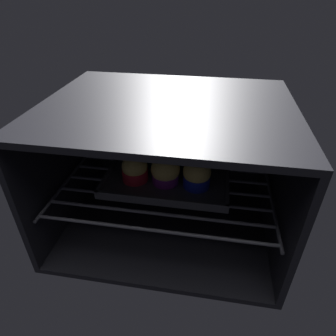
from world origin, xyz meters
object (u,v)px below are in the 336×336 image
Objects in this scene: muffin_row0_col1 at (165,171)px; muffin_row1_col2 at (200,158)px; baking_tray at (168,175)px; muffin_row1_col1 at (172,155)px; muffin_row0_col2 at (197,174)px; muffin_row1_col0 at (141,154)px; muffin_row0_col0 at (135,169)px.

muffin_row0_col1 reaches higher than muffin_row1_col2.
muffin_row1_col1 is at bearing 85.97° from baking_tray.
baking_tray is 9.93cm from muffin_row0_col2.
baking_tray is 4.28× the size of muffin_row1_col1.
muffin_row1_col0 is 1.01× the size of muffin_row1_col2.
muffin_row0_col2 is at bearing -47.34° from muffin_row1_col1.
muffin_row1_col0 is 16.51cm from muffin_row1_col2.
muffin_row0_col0 is 16.12cm from muffin_row0_col2.
muffin_row0_col2 is 1.10× the size of muffin_row1_col2.
muffin_row0_col2 is at bearing -0.67° from muffin_row0_col0.
muffin_row0_col0 is 0.98× the size of muffin_row1_col1.
muffin_row1_col0 is (-0.29, 7.65, -0.17)cm from muffin_row0_col0.
muffin_row1_col0 is (-16.41, 7.84, -0.46)cm from muffin_row0_col2.
muffin_row1_col2 is at bearing 89.43° from muffin_row0_col2.
muffin_row0_col0 is at bearing -152.86° from muffin_row1_col2.
muffin_row0_col2 is 8.51cm from muffin_row1_col2.
muffin_row0_col0 reaches higher than muffin_row1_col0.
muffin_row0_col0 is at bearing -153.91° from baking_tray.
muffin_row0_col1 is at bearing -135.52° from muffin_row1_col2.
muffin_row1_col0 is at bearing 154.45° from muffin_row0_col2.
muffin_row0_col1 is at bearing 177.92° from muffin_row0_col2.
muffin_row1_col2 is at bearing 27.14° from muffin_row0_col0.
muffin_row0_col1 reaches higher than muffin_row1_col1.
baking_tray is 9.83cm from muffin_row1_col0.
muffin_row1_col0 is at bearing 156.09° from baking_tray.
muffin_row0_col0 is 7.86cm from muffin_row0_col1.
muffin_row1_col0 and muffin_row1_col2 have the same top height.
muffin_row0_col2 is (8.26, -0.30, 0.16)cm from muffin_row0_col1.
baking_tray is at bearing -151.84° from muffin_row1_col2.
muffin_row1_col1 is at bearing 132.66° from muffin_row0_col2.
baking_tray is 5.48cm from muffin_row0_col1.
muffin_row1_col0 reaches higher than baking_tray.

